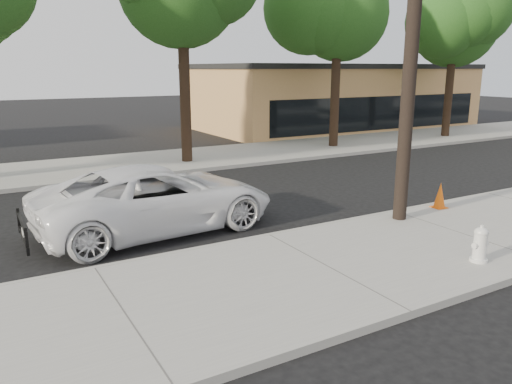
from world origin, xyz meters
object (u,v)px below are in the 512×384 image
at_px(utility_pole, 412,35).
at_px(police_cruiser, 157,198).
at_px(fire_hydrant, 480,245).
at_px(traffic_cone, 440,196).

bearing_deg(utility_pole, police_cruiser, 154.82).
height_order(utility_pole, fire_hydrant, utility_pole).
height_order(police_cruiser, fire_hydrant, police_cruiser).
bearing_deg(utility_pole, traffic_cone, 6.59).
bearing_deg(fire_hydrant, police_cruiser, 131.99).
height_order(utility_pole, police_cruiser, utility_pole).
xyz_separation_m(utility_pole, traffic_cone, (1.73, 0.20, -4.20)).
bearing_deg(fire_hydrant, traffic_cone, 52.54).
bearing_deg(police_cruiser, traffic_cone, -112.98).
xyz_separation_m(police_cruiser, fire_hydrant, (4.79, -5.58, -0.32)).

